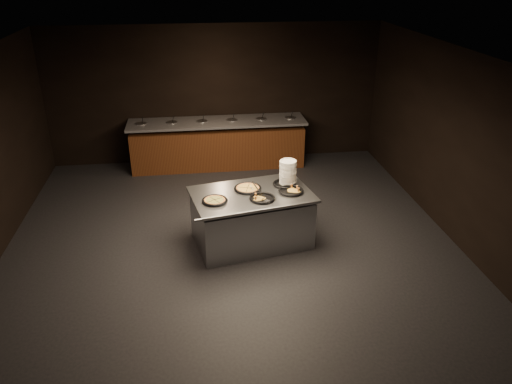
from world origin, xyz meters
TOP-DOWN VIEW (x-y plane):
  - room at (0.00, 0.00)m, footprint 7.02×8.02m
  - salad_bar at (0.00, 3.56)m, footprint 3.70×0.83m
  - serving_counter at (0.31, 0.31)m, footprint 1.97×1.48m
  - plate_stack at (0.92, 0.59)m, footprint 0.26×0.26m
  - pan_veggie_whole at (-0.26, 0.10)m, footprint 0.38×0.38m
  - pan_cheese_whole at (0.27, 0.46)m, footprint 0.42×0.42m
  - pan_cheese_slices_a at (0.86, 0.54)m, footprint 0.36×0.36m
  - pan_cheese_slices_b at (0.45, 0.09)m, footprint 0.38×0.38m
  - pan_veggie_slices at (0.92, 0.28)m, footprint 0.39×0.39m
  - server_left at (0.35, 0.37)m, footprint 0.23×0.27m
  - server_right at (0.44, 0.04)m, footprint 0.23×0.24m

SIDE VIEW (x-z plane):
  - serving_counter at x=0.31m, z-range -0.02..0.84m
  - salad_bar at x=0.00m, z-range -0.15..1.03m
  - pan_veggie_slices at x=0.92m, z-range 0.86..0.90m
  - pan_cheese_slices_b at x=0.45m, z-range 0.86..0.90m
  - pan_cheese_slices_a at x=0.86m, z-range 0.86..0.90m
  - pan_veggie_whole at x=-0.26m, z-range 0.86..0.90m
  - pan_cheese_whole at x=0.27m, z-range 0.86..0.90m
  - server_right at x=0.44m, z-range 0.85..1.00m
  - server_left at x=0.35m, z-range 0.85..1.01m
  - plate_stack at x=0.92m, z-range 0.86..1.24m
  - room at x=0.00m, z-range -0.01..2.91m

